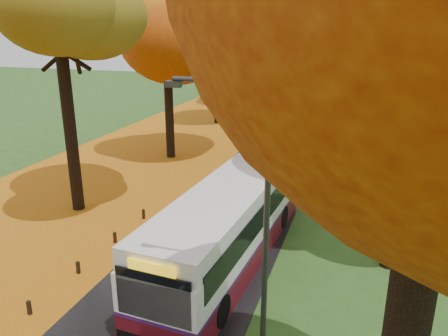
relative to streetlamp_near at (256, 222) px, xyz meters
The scene contains 13 objects.
road 18.07m from the streetlamp_near, 103.07° to the left, with size 6.50×90.00×0.04m, color black.
centre_line 18.07m from the streetlamp_near, 103.07° to the left, with size 0.12×90.00×0.01m, color silver.
leaf_verge 21.88m from the streetlamp_near, 127.29° to the left, with size 12.00×90.00×0.02m, color #8C450C.
leaf_drift 18.97m from the streetlamp_near, 112.37° to the left, with size 0.90×90.00×0.01m, color #C67B14.
trees_left 22.59m from the streetlamp_near, 120.27° to the left, with size 9.20×74.00×13.88m.
trees_right 19.83m from the streetlamp_near, 80.27° to the left, with size 9.30×74.20×13.96m.
streetlamp_near is the anchor object (origin of this frame).
streetlamp_mid 22.00m from the streetlamp_near, 90.00° to the left, with size 2.45×0.18×8.00m.
streetlamp_far 44.00m from the streetlamp_near, 90.00° to the left, with size 2.45×0.18×8.00m.
bus 7.22m from the streetlamp_near, 112.43° to the left, with size 3.48×11.92×3.10m.
car_white 28.09m from the streetlamp_near, 103.09° to the left, with size 1.75×4.36×1.49m, color silver.
car_silver 34.40m from the streetlamp_near, 100.62° to the left, with size 1.63×4.69×1.54m, color #ACAFB4.
car_dark 37.98m from the streetlamp_near, 99.26° to the left, with size 1.71×4.20×1.22m, color black.
Camera 1 is at (6.10, -0.90, 9.02)m, focal length 35.00 mm.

